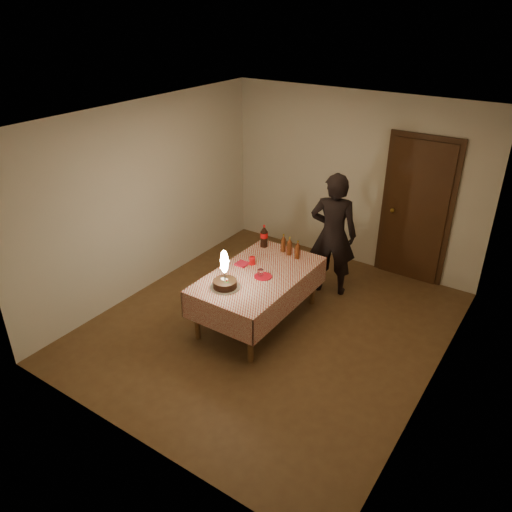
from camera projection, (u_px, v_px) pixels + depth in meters
The scene contains 13 objects.
ground at pixel (270, 326), 6.35m from camera, with size 4.00×4.50×0.01m, color brown.
room_shell at pixel (278, 203), 5.62m from camera, with size 4.04×4.54×2.62m.
dining_table at pixel (258, 280), 6.20m from camera, with size 1.02×1.72×0.68m.
birthday_cake at pixel (225, 279), 5.81m from camera, with size 0.35×0.35×0.49m.
red_plate at pixel (263, 276), 6.08m from camera, with size 0.22×0.22×0.01m, color red.
red_cup at pixel (252, 261), 6.35m from camera, with size 0.08×0.08×0.10m, color #BC0D0F.
clear_cup at pixel (261, 273), 6.08m from camera, with size 0.07×0.07×0.09m, color silver.
napkin_stack at pixel (242, 264), 6.36m from camera, with size 0.15×0.15×0.02m, color red.
cola_bottle at pixel (264, 236), 6.76m from camera, with size 0.10×0.10×0.32m.
amber_bottle_left at pixel (283, 244), 6.63m from camera, with size 0.06×0.06×0.26m.
amber_bottle_right at pixel (298, 250), 6.46m from camera, with size 0.06×0.06×0.26m.
amber_bottle_mid at pixel (289, 246), 6.56m from camera, with size 0.06×0.06×0.26m.
photographer at pixel (333, 235), 6.72m from camera, with size 0.73×0.58×1.74m.
Camera 1 is at (2.77, -4.43, 3.72)m, focal length 35.00 mm.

